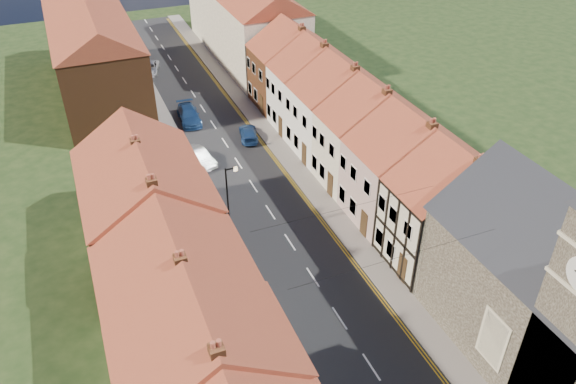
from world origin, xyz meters
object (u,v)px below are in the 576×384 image
(car_far, at_px, (189,115))
(car_far_b, at_px, (248,133))
(car_mid, at_px, (199,157))
(car_distant, at_px, (150,68))
(pedestrian_left, at_px, (280,318))
(lamppost, at_px, (229,200))
(church, at_px, (563,277))

(car_far, relative_size, car_far_b, 1.23)
(car_mid, relative_size, car_distant, 0.93)
(pedestrian_left, bearing_deg, lamppost, 80.70)
(car_distant, distance_m, pedestrian_left, 43.34)
(church, xyz_separation_m, car_distant, (-12.56, 50.62, -5.28))
(car_far, height_order, pedestrian_left, pedestrian_left)
(car_mid, bearing_deg, car_far, 65.14)
(car_distant, bearing_deg, car_far_b, -57.34)
(car_mid, bearing_deg, pedestrian_left, -108.10)
(car_far, xyz_separation_m, car_distant, (-1.20, 14.26, -0.10))
(car_mid, distance_m, car_far, 8.43)
(pedestrian_left, distance_m, car_far_b, 24.18)
(church, height_order, car_mid, church)
(lamppost, bearing_deg, car_far_b, 66.21)
(pedestrian_left, relative_size, car_far_b, 0.43)
(car_far, height_order, car_far_b, car_far)
(car_far_b, bearing_deg, car_far, -39.00)
(church, relative_size, pedestrian_left, 9.10)
(car_far, xyz_separation_m, pedestrian_left, (-1.71, -29.08, 0.25))
(pedestrian_left, bearing_deg, car_distant, 79.42)
(car_far_b, bearing_deg, lamppost, 79.69)
(lamppost, distance_m, car_far_b, 15.59)
(church, xyz_separation_m, car_far, (-11.36, 36.35, -5.17))
(car_far, bearing_deg, pedestrian_left, -89.48)
(church, relative_size, car_mid, 3.80)
(car_distant, relative_size, car_far_b, 1.10)
(lamppost, distance_m, car_far, 19.96)
(church, distance_m, car_mid, 31.14)
(car_far, distance_m, car_far_b, 7.16)
(church, height_order, car_far, church)
(lamppost, xyz_separation_m, car_far, (1.81, 19.68, -2.84))
(car_far, bearing_deg, lamppost, -91.37)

